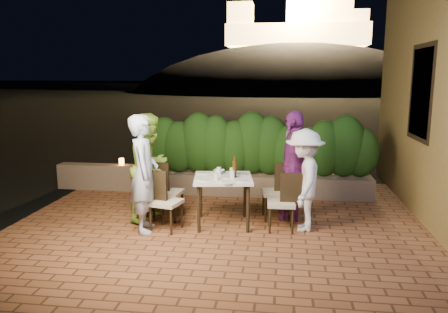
% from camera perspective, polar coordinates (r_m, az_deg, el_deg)
% --- Properties ---
extents(ground, '(400.00, 400.00, 0.00)m').
position_cam_1_polar(ground, '(6.37, 1.67, -10.54)').
color(ground, black).
rests_on(ground, ground).
extents(terrace_floor, '(7.00, 6.00, 0.15)m').
position_cam_1_polar(terrace_floor, '(6.85, 2.13, -9.48)').
color(terrace_floor, brown).
rests_on(terrace_floor, ground).
extents(window_pane, '(0.08, 1.00, 1.40)m').
position_cam_1_polar(window_pane, '(7.73, 24.55, 7.59)').
color(window_pane, black).
rests_on(window_pane, building_wall).
extents(window_frame, '(0.06, 1.15, 1.55)m').
position_cam_1_polar(window_frame, '(7.73, 24.48, 7.59)').
color(window_frame, black).
rests_on(window_frame, building_wall).
extents(planter, '(4.20, 0.55, 0.40)m').
position_cam_1_polar(planter, '(8.48, 4.73, -3.65)').
color(planter, brown).
rests_on(planter, ground).
extents(hedge, '(4.00, 0.70, 1.10)m').
position_cam_1_polar(hedge, '(8.33, 4.81, 1.36)').
color(hedge, '#1A3F11').
rests_on(hedge, planter).
extents(parapet, '(2.20, 0.30, 0.50)m').
position_cam_1_polar(parapet, '(9.13, -14.44, -2.61)').
color(parapet, brown).
rests_on(parapet, ground).
extents(hill, '(52.00, 40.00, 22.00)m').
position_cam_1_polar(hill, '(66.22, 9.12, 4.91)').
color(hill, black).
rests_on(hill, ground).
extents(fortress, '(26.00, 8.00, 8.00)m').
position_cam_1_polar(fortress, '(66.44, 9.50, 17.45)').
color(fortress, '#FFCC7A').
rests_on(fortress, hill).
extents(dining_table, '(0.99, 0.99, 0.75)m').
position_cam_1_polar(dining_table, '(6.73, -0.12, -5.81)').
color(dining_table, white).
rests_on(dining_table, ground).
extents(plate_nw, '(0.21, 0.21, 0.01)m').
position_cam_1_polar(plate_nw, '(6.46, -2.85, -3.04)').
color(plate_nw, white).
rests_on(plate_nw, dining_table).
extents(plate_sw, '(0.20, 0.20, 0.01)m').
position_cam_1_polar(plate_sw, '(6.89, -2.75, -2.18)').
color(plate_sw, white).
rests_on(plate_sw, dining_table).
extents(plate_ne, '(0.22, 0.22, 0.01)m').
position_cam_1_polar(plate_ne, '(6.41, 2.12, -3.14)').
color(plate_ne, white).
rests_on(plate_ne, dining_table).
extents(plate_se, '(0.21, 0.21, 0.01)m').
position_cam_1_polar(plate_se, '(6.84, 2.06, -2.26)').
color(plate_se, white).
rests_on(plate_se, dining_table).
extents(plate_centre, '(0.22, 0.22, 0.01)m').
position_cam_1_polar(plate_centre, '(6.64, -0.06, -2.65)').
color(plate_centre, white).
rests_on(plate_centre, dining_table).
extents(plate_front, '(0.22, 0.22, 0.01)m').
position_cam_1_polar(plate_front, '(6.29, 0.51, -3.39)').
color(plate_front, white).
rests_on(plate_front, dining_table).
extents(glass_nw, '(0.06, 0.06, 0.10)m').
position_cam_1_polar(glass_nw, '(6.45, -0.98, -2.64)').
color(glass_nw, silver).
rests_on(glass_nw, dining_table).
extents(glass_sw, '(0.07, 0.07, 0.12)m').
position_cam_1_polar(glass_sw, '(6.78, -0.66, -1.90)').
color(glass_sw, silver).
rests_on(glass_sw, dining_table).
extents(glass_ne, '(0.07, 0.07, 0.12)m').
position_cam_1_polar(glass_ne, '(6.54, 1.10, -2.37)').
color(glass_ne, silver).
rests_on(glass_ne, dining_table).
extents(glass_se, '(0.07, 0.07, 0.12)m').
position_cam_1_polar(glass_se, '(6.74, 1.05, -1.97)').
color(glass_se, silver).
rests_on(glass_se, dining_table).
extents(beer_bottle, '(0.06, 0.06, 0.33)m').
position_cam_1_polar(beer_bottle, '(6.62, 1.38, -1.29)').
color(beer_bottle, '#47290B').
rests_on(beer_bottle, dining_table).
extents(bowl, '(0.18, 0.18, 0.04)m').
position_cam_1_polar(bowl, '(6.94, -0.67, -1.94)').
color(bowl, white).
rests_on(bowl, dining_table).
extents(chair_left_front, '(0.50, 0.50, 0.89)m').
position_cam_1_polar(chair_left_front, '(6.53, -7.60, -5.78)').
color(chair_left_front, black).
rests_on(chair_left_front, ground).
extents(chair_left_back, '(0.47, 0.47, 0.91)m').
position_cam_1_polar(chair_left_back, '(7.02, -7.33, -4.52)').
color(chair_left_back, black).
rests_on(chair_left_back, ground).
extents(chair_right_front, '(0.42, 0.42, 0.87)m').
position_cam_1_polar(chair_right_front, '(6.53, 7.47, -5.90)').
color(chair_right_front, black).
rests_on(chair_right_front, ground).
extents(chair_right_back, '(0.48, 0.48, 0.91)m').
position_cam_1_polar(chair_right_back, '(7.03, 6.75, -4.50)').
color(chair_right_back, black).
rests_on(chair_right_back, ground).
extents(diner_blue, '(0.55, 0.71, 1.73)m').
position_cam_1_polar(diner_blue, '(6.46, -10.42, -2.21)').
color(diner_blue, silver).
rests_on(diner_blue, ground).
extents(diner_green, '(0.85, 0.97, 1.70)m').
position_cam_1_polar(diner_green, '(6.96, -9.54, -1.39)').
color(diner_green, '#98CD40').
rests_on(diner_green, ground).
extents(diner_white, '(0.62, 1.01, 1.51)m').
position_cam_1_polar(diner_white, '(6.52, 10.43, -3.07)').
color(diner_white, white).
rests_on(diner_white, ground).
extents(diner_purple, '(0.48, 1.04, 1.74)m').
position_cam_1_polar(diner_purple, '(6.99, 9.10, -1.15)').
color(diner_purple, '#7D2A7F').
rests_on(diner_purple, ground).
extents(parapet_lamp, '(0.10, 0.10, 0.14)m').
position_cam_1_polar(parapet_lamp, '(8.98, -13.24, -0.68)').
color(parapet_lamp, orange).
rests_on(parapet_lamp, parapet).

